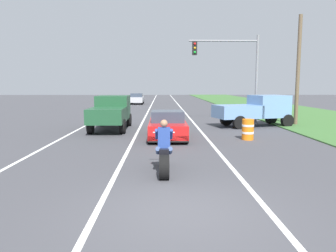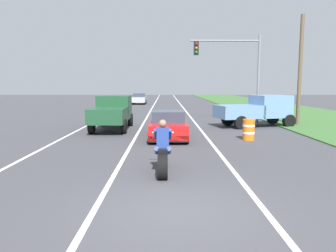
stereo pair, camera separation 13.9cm
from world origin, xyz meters
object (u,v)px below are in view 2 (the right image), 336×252
at_px(motorcycle_with_rider, 163,154).
at_px(pickup_truck_right_shoulder_light_blue, 257,109).
at_px(traffic_light_mast_near, 237,65).
at_px(distant_car_far_ahead, 139,99).
at_px(pickup_truck_left_lane_dark_green, 112,111).
at_px(construction_barrel_mid, 241,119).
at_px(construction_barrel_nearest, 249,129).
at_px(sports_car_red, 168,125).

distance_m(motorcycle_with_rider, pickup_truck_right_shoulder_light_blue, 12.45).
distance_m(traffic_light_mast_near, distant_car_far_ahead, 23.94).
height_order(pickup_truck_right_shoulder_light_blue, traffic_light_mast_near, traffic_light_mast_near).
bearing_deg(pickup_truck_left_lane_dark_green, construction_barrel_mid, 6.23).
distance_m(pickup_truck_left_lane_dark_green, construction_barrel_nearest, 8.04).
bearing_deg(pickup_truck_left_lane_dark_green, distant_car_far_ahead, 90.98).
bearing_deg(construction_barrel_mid, pickup_truck_left_lane_dark_green, -173.77).
bearing_deg(pickup_truck_left_lane_dark_green, construction_barrel_nearest, -27.08).
distance_m(traffic_light_mast_near, construction_barrel_mid, 4.30).
relative_size(construction_barrel_mid, distant_car_far_ahead, 0.25).
distance_m(motorcycle_with_rider, construction_barrel_nearest, 7.17).
xyz_separation_m(sports_car_red, distant_car_far_ahead, (-3.71, 28.54, 0.14)).
relative_size(pickup_truck_right_shoulder_light_blue, distant_car_far_ahead, 1.29).
xyz_separation_m(construction_barrel_nearest, distant_car_far_ahead, (-7.57, 29.13, 0.27)).
relative_size(construction_barrel_nearest, distant_car_far_ahead, 0.25).
bearing_deg(pickup_truck_left_lane_dark_green, motorcycle_with_rider, -72.24).
bearing_deg(distant_car_far_ahead, motorcycle_with_rider, -84.31).
bearing_deg(pickup_truck_right_shoulder_light_blue, traffic_light_mast_near, 115.65).
bearing_deg(pickup_truck_right_shoulder_light_blue, pickup_truck_left_lane_dark_green, -171.11).
height_order(pickup_truck_left_lane_dark_green, pickup_truck_right_shoulder_light_blue, same).
distance_m(construction_barrel_nearest, construction_barrel_mid, 4.55).
bearing_deg(construction_barrel_mid, construction_barrel_nearest, -98.51).
xyz_separation_m(pickup_truck_right_shoulder_light_blue, construction_barrel_mid, (-1.17, -0.55, -0.60)).
bearing_deg(construction_barrel_mid, motorcycle_with_rider, -114.61).
height_order(pickup_truck_left_lane_dark_green, construction_barrel_mid, pickup_truck_left_lane_dark_green).
bearing_deg(sports_car_red, motorcycle_with_rider, -91.94).
distance_m(pickup_truck_left_lane_dark_green, construction_barrel_mid, 7.88).
bearing_deg(pickup_truck_right_shoulder_light_blue, distant_car_far_ahead, 111.36).
distance_m(pickup_truck_left_lane_dark_green, pickup_truck_right_shoulder_light_blue, 9.09).
xyz_separation_m(sports_car_red, pickup_truck_right_shoulder_light_blue, (5.71, 4.46, 0.48)).
bearing_deg(sports_car_red, distant_car_far_ahead, 97.41).
bearing_deg(construction_barrel_nearest, pickup_truck_right_shoulder_light_blue, 69.96).
bearing_deg(distant_car_far_ahead, construction_barrel_mid, -71.49).
height_order(traffic_light_mast_near, distant_car_far_ahead, traffic_light_mast_near).
height_order(construction_barrel_nearest, distant_car_far_ahead, distant_car_far_ahead).
relative_size(sports_car_red, traffic_light_mast_near, 0.72).
height_order(motorcycle_with_rider, pickup_truck_left_lane_dark_green, pickup_truck_left_lane_dark_green).
bearing_deg(pickup_truck_left_lane_dark_green, pickup_truck_right_shoulder_light_blue, 8.89).
bearing_deg(motorcycle_with_rider, construction_barrel_nearest, 55.25).
bearing_deg(traffic_light_mast_near, pickup_truck_left_lane_dark_green, -157.54).
bearing_deg(traffic_light_mast_near, pickup_truck_right_shoulder_light_blue, -64.35).
bearing_deg(pickup_truck_left_lane_dark_green, sports_car_red, -43.03).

